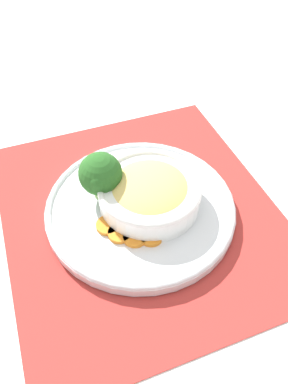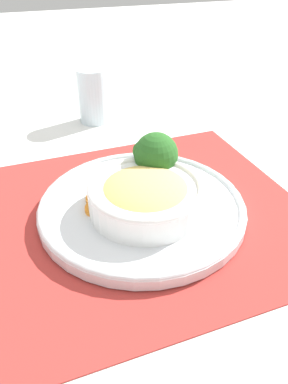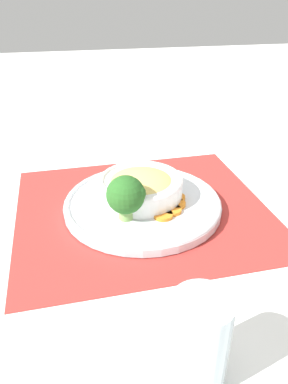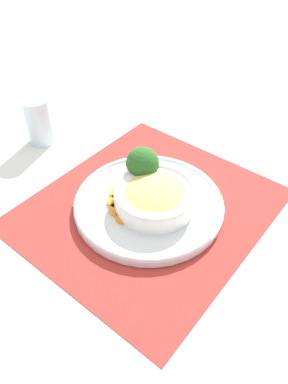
% 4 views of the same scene
% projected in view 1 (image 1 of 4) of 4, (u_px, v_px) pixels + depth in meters
% --- Properties ---
extents(ground_plane, '(4.00, 4.00, 0.00)m').
position_uv_depth(ground_plane, '(140.00, 212.00, 0.64)').
color(ground_plane, white).
extents(placemat, '(0.51, 0.46, 0.00)m').
position_uv_depth(placemat, '(140.00, 212.00, 0.64)').
color(placemat, '#B2332D').
rests_on(placemat, ground_plane).
extents(plate, '(0.32, 0.32, 0.02)m').
position_uv_depth(plate, '(140.00, 207.00, 0.63)').
color(plate, silver).
rests_on(plate, placemat).
extents(bowl, '(0.17, 0.17, 0.05)m').
position_uv_depth(bowl, '(150.00, 192.00, 0.61)').
color(bowl, white).
rests_on(bowl, plate).
extents(broccoli_floret, '(0.07, 0.07, 0.09)m').
position_uv_depth(broccoli_floret, '(100.00, 174.00, 0.60)').
color(broccoli_floret, '#84AD5B').
rests_on(broccoli_floret, plate).
extents(carrot_slice_near, '(0.04, 0.04, 0.01)m').
position_uv_depth(carrot_slice_near, '(108.00, 225.00, 0.59)').
color(carrot_slice_near, orange).
rests_on(carrot_slice_near, plate).
extents(carrot_slice_middle, '(0.04, 0.04, 0.01)m').
position_uv_depth(carrot_slice_middle, '(120.00, 233.00, 0.58)').
color(carrot_slice_middle, orange).
rests_on(carrot_slice_middle, plate).
extents(carrot_slice_far, '(0.04, 0.04, 0.01)m').
position_uv_depth(carrot_slice_far, '(135.00, 237.00, 0.57)').
color(carrot_slice_far, orange).
rests_on(carrot_slice_far, plate).
extents(carrot_slice_extra, '(0.04, 0.04, 0.01)m').
position_uv_depth(carrot_slice_extra, '(151.00, 236.00, 0.58)').
color(carrot_slice_extra, orange).
rests_on(carrot_slice_extra, plate).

